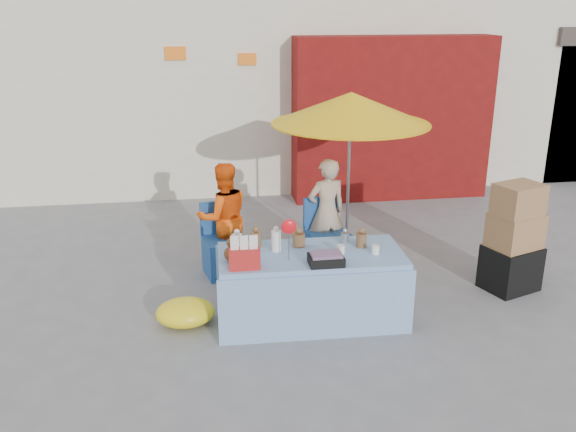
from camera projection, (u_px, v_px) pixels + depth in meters
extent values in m
plane|color=slate|center=(302.00, 330.00, 6.06)|extent=(80.00, 80.00, 0.00)
cube|color=silver|center=(241.00, 48.00, 11.84)|extent=(12.00, 5.00, 4.50)
cube|color=maroon|center=(392.00, 119.00, 9.86)|extent=(3.20, 0.60, 2.60)
cube|color=#4C331E|center=(571.00, 102.00, 12.18)|extent=(2.60, 3.00, 2.40)
cube|color=orange|center=(175.00, 53.00, 9.29)|extent=(0.32, 0.04, 0.20)
cube|color=orange|center=(247.00, 59.00, 9.48)|extent=(0.28, 0.04, 0.18)
cube|color=#85AED5|center=(311.00, 286.00, 6.18)|extent=(1.86, 0.87, 0.73)
cube|color=#85AED5|center=(318.00, 308.00, 5.79)|extent=(1.89, 0.08, 0.68)
cube|color=#85AED5|center=(304.00, 271.00, 6.59)|extent=(1.89, 0.08, 0.68)
cylinder|color=white|center=(237.00, 243.00, 6.08)|extent=(0.11, 0.11, 0.17)
cylinder|color=brown|center=(256.00, 239.00, 6.20)|extent=(0.12, 0.12, 0.15)
cylinder|color=white|center=(276.00, 241.00, 6.07)|extent=(0.10, 0.10, 0.21)
cylinder|color=brown|center=(299.00, 240.00, 6.21)|extent=(0.13, 0.13, 0.14)
cylinder|color=#B2B2B7|center=(345.00, 238.00, 6.28)|extent=(0.09, 0.09, 0.12)
cylinder|color=brown|center=(361.00, 240.00, 6.19)|extent=(0.11, 0.11, 0.15)
cylinder|color=white|center=(341.00, 249.00, 6.03)|extent=(0.08, 0.08, 0.09)
cylinder|color=white|center=(375.00, 250.00, 6.03)|extent=(0.08, 0.08, 0.09)
sphere|color=brown|center=(231.00, 254.00, 5.85)|extent=(0.15, 0.15, 0.15)
ellipsoid|color=red|center=(289.00, 227.00, 5.78)|extent=(0.15, 0.05, 0.15)
cube|color=red|center=(244.00, 259.00, 5.68)|extent=(0.29, 0.14, 0.19)
cube|color=black|center=(326.00, 260.00, 5.78)|extent=(0.34, 0.24, 0.09)
cube|color=#1F4B8F|center=(226.00, 256.00, 7.26)|extent=(0.57, 0.55, 0.45)
cube|color=#1F4B8F|center=(220.00, 217.00, 7.31)|extent=(0.48, 0.14, 0.40)
cube|color=#1F4B8F|center=(328.00, 250.00, 7.43)|extent=(0.57, 0.55, 0.45)
cube|color=#1F4B8F|center=(322.00, 212.00, 7.49)|extent=(0.48, 0.14, 0.40)
imported|color=#FC560D|center=(224.00, 217.00, 7.25)|extent=(0.74, 0.63, 1.33)
imported|color=tan|center=(326.00, 212.00, 7.43)|extent=(0.54, 0.41, 1.33)
cylinder|color=gray|center=(348.00, 181.00, 7.50)|extent=(0.04, 0.04, 2.00)
cone|color=yellow|center=(351.00, 108.00, 7.20)|extent=(1.90, 1.90, 0.38)
cylinder|color=yellow|center=(350.00, 123.00, 7.26)|extent=(1.90, 1.90, 0.02)
cube|color=black|center=(510.00, 268.00, 6.87)|extent=(0.68, 0.62, 0.51)
cube|color=#AC7D4D|center=(515.00, 231.00, 6.72)|extent=(0.64, 0.56, 0.39)
cube|color=#AC7D4D|center=(519.00, 200.00, 6.58)|extent=(0.58, 0.51, 0.35)
ellipsoid|color=yellow|center=(185.00, 312.00, 6.13)|extent=(0.62, 0.50, 0.27)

